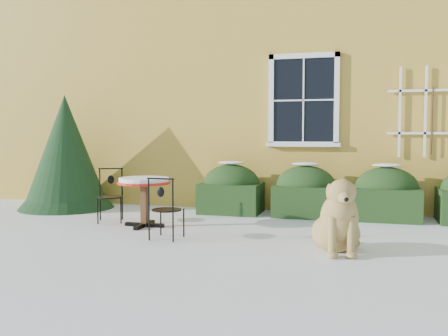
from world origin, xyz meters
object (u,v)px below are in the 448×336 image
(evergreen_shrub, at_px, (66,163))
(patio_chair_far, at_px, (110,195))
(patio_chair_near, at_px, (165,208))
(dog, at_px, (338,222))
(bistro_table, at_px, (144,186))

(evergreen_shrub, bearing_deg, patio_chair_far, -35.52)
(patio_chair_near, distance_m, dog, 2.24)
(patio_chair_near, height_order, patio_chair_far, patio_chair_far)
(bistro_table, height_order, patio_chair_near, patio_chair_near)
(patio_chair_near, bearing_deg, patio_chair_far, -33.37)
(evergreen_shrub, distance_m, bistro_table, 2.57)
(evergreen_shrub, height_order, patio_chair_far, evergreen_shrub)
(bistro_table, relative_size, patio_chair_far, 0.94)
(evergreen_shrub, relative_size, patio_chair_near, 2.55)
(patio_chair_near, distance_m, patio_chair_far, 1.68)
(patio_chair_near, bearing_deg, dog, 179.29)
(bistro_table, bearing_deg, dog, -17.35)
(patio_chair_far, bearing_deg, patio_chair_near, -60.17)
(evergreen_shrub, bearing_deg, dog, -23.68)
(patio_chair_near, relative_size, patio_chair_far, 0.98)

